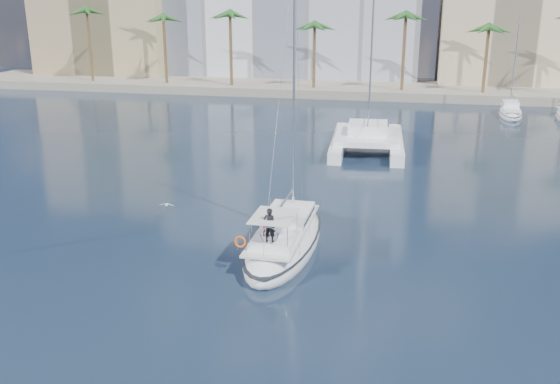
# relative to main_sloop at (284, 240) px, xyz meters

# --- Properties ---
(ground) EXTENTS (160.00, 160.00, 0.00)m
(ground) POSITION_rel_main_sloop_xyz_m (-1.24, -1.42, -0.54)
(ground) COLOR black
(ground) RESTS_ON ground
(quay) EXTENTS (120.00, 14.00, 1.20)m
(quay) POSITION_rel_main_sloop_xyz_m (-1.24, 59.58, 0.06)
(quay) COLOR gray
(quay) RESTS_ON ground
(building_tan_left) EXTENTS (22.00, 14.00, 22.00)m
(building_tan_left) POSITION_rel_main_sloop_xyz_m (-43.24, 67.58, 10.46)
(building_tan_left) COLOR tan
(building_tan_left) RESTS_ON ground
(building_beige) EXTENTS (20.00, 14.00, 20.00)m
(building_beige) POSITION_rel_main_sloop_xyz_m (20.76, 68.58, 9.46)
(building_beige) COLOR beige
(building_beige) RESTS_ON ground
(palm_left) EXTENTS (3.60, 3.60, 12.30)m
(palm_left) POSITION_rel_main_sloop_xyz_m (-35.24, 55.58, 9.74)
(palm_left) COLOR brown
(palm_left) RESTS_ON ground
(palm_centre) EXTENTS (3.60, 3.60, 12.30)m
(palm_centre) POSITION_rel_main_sloop_xyz_m (-1.24, 55.58, 9.74)
(palm_centre) COLOR brown
(palm_centre) RESTS_ON ground
(main_sloop) EXTENTS (4.04, 11.92, 17.57)m
(main_sloop) POSITION_rel_main_sloop_xyz_m (0.00, 0.00, 0.00)
(main_sloop) COLOR white
(main_sloop) RESTS_ON ground
(catamaran) EXTENTS (7.16, 13.36, 18.91)m
(catamaran) POSITION_rel_main_sloop_xyz_m (3.03, 25.04, 0.64)
(catamaran) COLOR white
(catamaran) RESTS_ON ground
(seagull) EXTENTS (1.00, 0.43, 0.18)m
(seagull) POSITION_rel_main_sloop_xyz_m (-8.36, 3.05, 0.52)
(seagull) COLOR silver
(seagull) RESTS_ON ground
(moored_yacht_a) EXTENTS (3.37, 9.52, 11.90)m
(moored_yacht_a) POSITION_rel_main_sloop_xyz_m (18.76, 45.58, -0.54)
(moored_yacht_a) COLOR white
(moored_yacht_a) RESTS_ON ground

